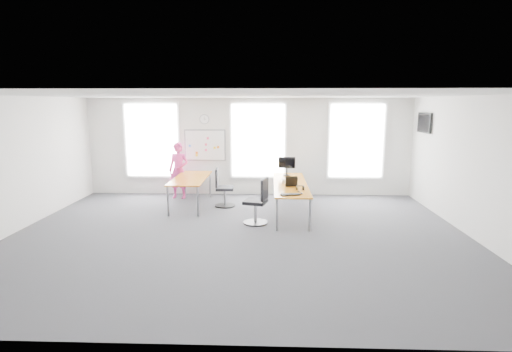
{
  "coord_description": "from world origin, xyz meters",
  "views": [
    {
      "loc": [
        0.68,
        -8.3,
        2.85
      ],
      "look_at": [
        0.33,
        1.2,
        1.1
      ],
      "focal_mm": 28.0,
      "sensor_mm": 36.0,
      "label": 1
    }
  ],
  "objects_px": {
    "desk_right": "(290,185)",
    "desk_left": "(191,180)",
    "chair_left": "(223,190)",
    "person": "(179,170)",
    "keyboard": "(290,195)",
    "headphones": "(300,188)",
    "monitor": "(287,164)",
    "chair_right": "(258,204)"
  },
  "relations": [
    {
      "from": "desk_right",
      "to": "desk_left",
      "type": "bearing_deg",
      "value": 167.59
    },
    {
      "from": "chair_left",
      "to": "person",
      "type": "xyz_separation_m",
      "value": [
        -1.43,
        0.92,
        0.38
      ]
    },
    {
      "from": "person",
      "to": "keyboard",
      "type": "distance_m",
      "value": 4.29
    },
    {
      "from": "desk_right",
      "to": "headphones",
      "type": "height_order",
      "value": "headphones"
    },
    {
      "from": "keyboard",
      "to": "desk_left",
      "type": "bearing_deg",
      "value": 126.56
    },
    {
      "from": "chair_left",
      "to": "keyboard",
      "type": "height_order",
      "value": "chair_left"
    },
    {
      "from": "monitor",
      "to": "headphones",
      "type": "bearing_deg",
      "value": -81.09
    },
    {
      "from": "monitor",
      "to": "desk_left",
      "type": "bearing_deg",
      "value": -166.68
    },
    {
      "from": "person",
      "to": "headphones",
      "type": "xyz_separation_m",
      "value": [
        3.46,
        -2.31,
        -0.01
      ]
    },
    {
      "from": "desk_left",
      "to": "chair_left",
      "type": "relative_size",
      "value": 2.09
    },
    {
      "from": "desk_left",
      "to": "headphones",
      "type": "relative_size",
      "value": 11.19
    },
    {
      "from": "desk_right",
      "to": "chair_right",
      "type": "xyz_separation_m",
      "value": [
        -0.81,
        -1.0,
        -0.25
      ]
    },
    {
      "from": "chair_left",
      "to": "desk_left",
      "type": "bearing_deg",
      "value": 85.54
    },
    {
      "from": "desk_right",
      "to": "keyboard",
      "type": "bearing_deg",
      "value": -92.77
    },
    {
      "from": "monitor",
      "to": "desk_right",
      "type": "bearing_deg",
      "value": -85.66
    },
    {
      "from": "desk_left",
      "to": "desk_right",
      "type": "bearing_deg",
      "value": -12.41
    },
    {
      "from": "desk_right",
      "to": "chair_right",
      "type": "bearing_deg",
      "value": -128.87
    },
    {
      "from": "keyboard",
      "to": "person",
      "type": "bearing_deg",
      "value": 120.97
    },
    {
      "from": "chair_left",
      "to": "keyboard",
      "type": "relative_size",
      "value": 2.4
    },
    {
      "from": "chair_right",
      "to": "headphones",
      "type": "distance_m",
      "value": 1.08
    },
    {
      "from": "desk_left",
      "to": "monitor",
      "type": "distance_m",
      "value": 2.76
    },
    {
      "from": "chair_right",
      "to": "desk_left",
      "type": "bearing_deg",
      "value": -114.59
    },
    {
      "from": "desk_right",
      "to": "keyboard",
      "type": "xyz_separation_m",
      "value": [
        -0.06,
        -1.34,
        0.06
      ]
    },
    {
      "from": "desk_right",
      "to": "keyboard",
      "type": "distance_m",
      "value": 1.34
    },
    {
      "from": "chair_left",
      "to": "headphones",
      "type": "xyz_separation_m",
      "value": [
        2.03,
        -1.39,
        0.37
      ]
    },
    {
      "from": "person",
      "to": "headphones",
      "type": "distance_m",
      "value": 4.16
    },
    {
      "from": "desk_right",
      "to": "chair_left",
      "type": "bearing_deg",
      "value": 162.29
    },
    {
      "from": "desk_right",
      "to": "person",
      "type": "bearing_deg",
      "value": 155.24
    },
    {
      "from": "person",
      "to": "monitor",
      "type": "bearing_deg",
      "value": 5.16
    },
    {
      "from": "headphones",
      "to": "desk_right",
      "type": "bearing_deg",
      "value": 119.35
    },
    {
      "from": "chair_left",
      "to": "person",
      "type": "relative_size",
      "value": 0.63
    },
    {
      "from": "chair_right",
      "to": "headphones",
      "type": "height_order",
      "value": "chair_right"
    },
    {
      "from": "chair_left",
      "to": "monitor",
      "type": "height_order",
      "value": "monitor"
    },
    {
      "from": "headphones",
      "to": "desk_left",
      "type": "bearing_deg",
      "value": 170.36
    },
    {
      "from": "chair_left",
      "to": "headphones",
      "type": "bearing_deg",
      "value": -127.99
    },
    {
      "from": "desk_left",
      "to": "chair_right",
      "type": "bearing_deg",
      "value": -39.73
    },
    {
      "from": "desk_left",
      "to": "chair_right",
      "type": "distance_m",
      "value": 2.52
    },
    {
      "from": "desk_left",
      "to": "person",
      "type": "height_order",
      "value": "person"
    },
    {
      "from": "desk_right",
      "to": "headphones",
      "type": "distance_m",
      "value": 0.83
    },
    {
      "from": "desk_right",
      "to": "chair_left",
      "type": "relative_size",
      "value": 3.03
    },
    {
      "from": "desk_right",
      "to": "chair_right",
      "type": "relative_size",
      "value": 2.92
    },
    {
      "from": "chair_left",
      "to": "monitor",
      "type": "relative_size",
      "value": 1.97
    }
  ]
}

